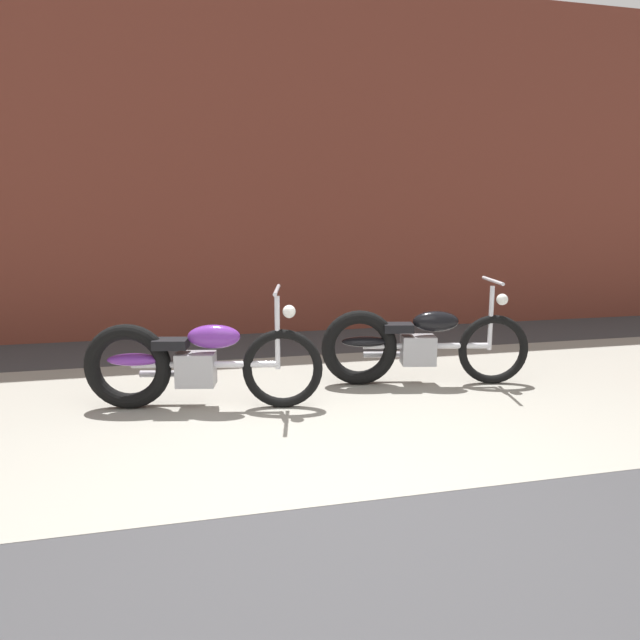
{
  "coord_description": "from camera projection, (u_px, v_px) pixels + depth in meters",
  "views": [
    {
      "loc": [
        -0.91,
        -2.9,
        1.6
      ],
      "look_at": [
        0.19,
        1.71,
        0.75
      ],
      "focal_mm": 32.15,
      "sensor_mm": 36.0,
      "label": 1
    }
  ],
  "objects": [
    {
      "name": "brick_building_wall",
      "position": [
        248.0,
        163.0,
        7.83
      ],
      "size": [
        36.0,
        0.5,
        4.66
      ],
      "primitive_type": "cube",
      "color": "brown",
      "rests_on": "ground"
    },
    {
      "name": "motorcycle_black",
      "position": [
        410.0,
        344.0,
        5.51
      ],
      "size": [
        1.98,
        0.72,
        1.03
      ],
      "rotation": [
        0.0,
        0.0,
        -0.21
      ],
      "color": "black",
      "rests_on": "ground"
    },
    {
      "name": "motorcycle_purple",
      "position": [
        187.0,
        362.0,
        4.81
      ],
      "size": [
        1.98,
        0.72,
        1.03
      ],
      "rotation": [
        0.0,
        0.0,
        -0.21
      ],
      "color": "black",
      "rests_on": "ground"
    },
    {
      "name": "sidewalk_slab",
      "position": [
        298.0,
        405.0,
        4.94
      ],
      "size": [
        36.0,
        3.5,
        0.01
      ],
      "primitive_type": "cube",
      "color": "gray",
      "rests_on": "ground"
    },
    {
      "name": "ground_plane",
      "position": [
        358.0,
        502.0,
        3.26
      ],
      "size": [
        80.0,
        80.0,
        0.0
      ],
      "primitive_type": "plane",
      "color": "#38383A"
    }
  ]
}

